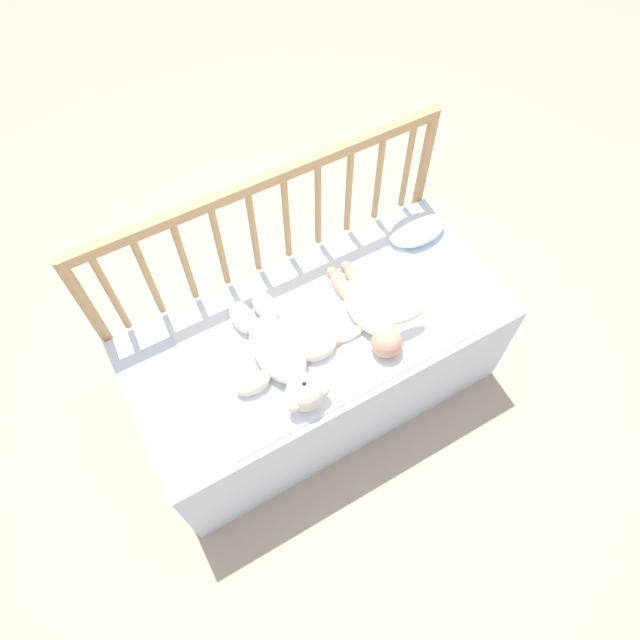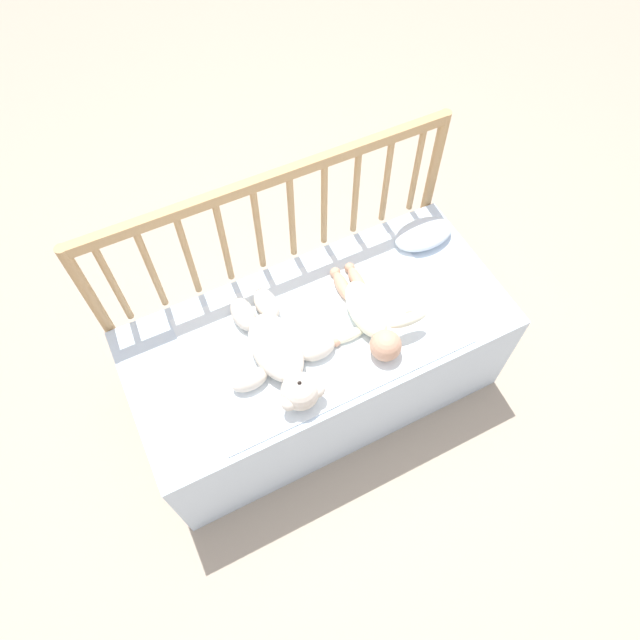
% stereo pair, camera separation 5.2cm
% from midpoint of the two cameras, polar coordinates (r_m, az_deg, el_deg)
% --- Properties ---
extents(ground_plane, '(12.00, 12.00, 0.00)m').
position_cam_midpoint_polar(ground_plane, '(2.27, 0.56, -6.72)').
color(ground_plane, tan).
extents(crib_mattress, '(1.27, 0.59, 0.46)m').
position_cam_midpoint_polar(crib_mattress, '(2.07, 0.61, -4.04)').
color(crib_mattress, silver).
rests_on(crib_mattress, ground_plane).
extents(crib_rail, '(1.27, 0.04, 0.86)m').
position_cam_midpoint_polar(crib_rail, '(1.91, -3.65, 8.86)').
color(crib_rail, tan).
rests_on(crib_rail, ground_plane).
extents(blanket, '(0.86, 0.52, 0.01)m').
position_cam_midpoint_polar(blanket, '(1.85, 0.87, -1.14)').
color(blanket, white).
rests_on(blanket, crib_mattress).
extents(teddy_bear, '(0.35, 0.46, 0.12)m').
position_cam_midpoint_polar(teddy_bear, '(1.77, -3.30, -3.29)').
color(teddy_bear, silver).
rests_on(teddy_bear, crib_mattress).
extents(baby, '(0.31, 0.41, 0.10)m').
position_cam_midpoint_polar(baby, '(1.85, 5.72, 0.43)').
color(baby, '#EAEACC').
rests_on(baby, crib_mattress).
extents(small_pillow, '(0.22, 0.13, 0.06)m').
position_cam_midpoint_polar(small_pillow, '(2.09, 11.01, 8.42)').
color(small_pillow, silver).
rests_on(small_pillow, crib_mattress).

